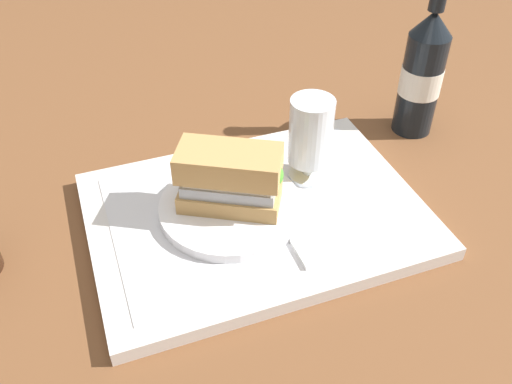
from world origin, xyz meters
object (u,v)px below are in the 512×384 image
at_px(plate, 231,207).
at_px(sandwich, 232,178).
at_px(beer_glass, 310,137).
at_px(beer_bottle, 422,72).

height_order(plate, sandwich, sandwich).
distance_m(plate, beer_glass, 0.14).
distance_m(plate, beer_bottle, 0.38).
distance_m(sandwich, beer_bottle, 0.37).
bearing_deg(beer_bottle, beer_glass, -160.35).
bearing_deg(beer_glass, sandwich, -164.37).
height_order(beer_glass, beer_bottle, beer_bottle).
relative_size(beer_glass, beer_bottle, 0.47).
bearing_deg(beer_glass, plate, -165.41).
relative_size(sandwich, beer_bottle, 0.54).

